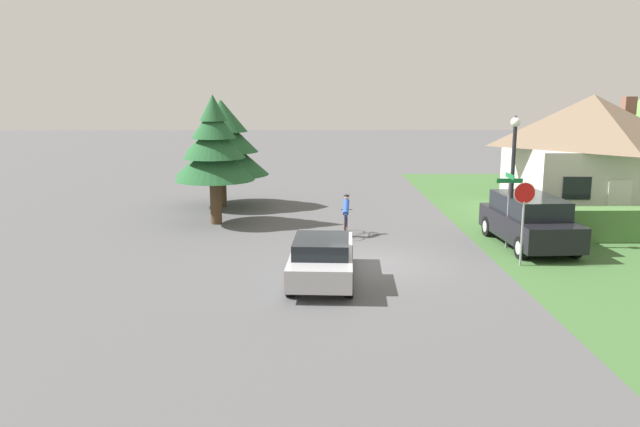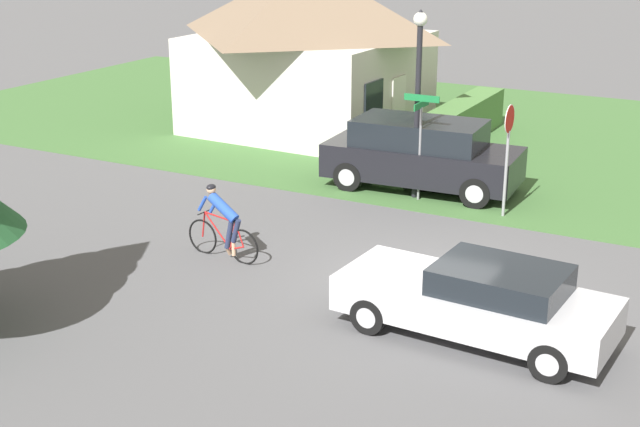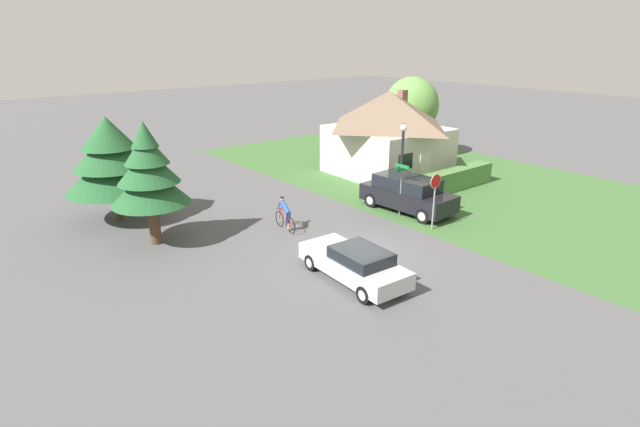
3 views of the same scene
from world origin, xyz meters
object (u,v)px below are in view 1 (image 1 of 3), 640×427
Objects in this scene: cottage_house at (590,153)px; stop_sign at (524,208)px; sedan_left_lane at (322,258)px; cyclist at (346,216)px; street_lamp at (513,164)px; conifer_tall_far at (222,143)px; conifer_tall_near at (214,148)px; parked_suv_right at (529,221)px; street_name_sign at (509,197)px.

cottage_house is 2.70× the size of stop_sign.
sedan_left_lane is 5.86m from cyclist.
stop_sign is at bearing -73.30° from sedan_left_lane.
street_lamp is 13.83m from conifer_tall_far.
cottage_house is 11.80m from cyclist.
conifer_tall_far is (-5.54, 6.24, 2.28)m from cyclist.
conifer_tall_near reaches higher than sedan_left_lane.
street_lamp is (-0.73, -0.13, 2.01)m from parked_suv_right.
sedan_left_lane is 0.94× the size of parked_suv_right.
sedan_left_lane is at bearing 115.25° from parked_suv_right.
cottage_house is 3.92× the size of cyclist.
sedan_left_lane is at bearing -149.76° from street_lamp.
street_lamp reaches higher than stop_sign.
conifer_tall_near is (-5.27, 2.22, 2.39)m from cyclist.
cottage_house is 1.42× the size of conifer_tall_far.
street_lamp is 1.76× the size of street_name_sign.
cottage_house is 16.29m from conifer_tall_near.
parked_suv_right is at bearing -99.62° from cyclist.
street_lamp is 0.87× the size of conifer_tall_near.
conifer_tall_far is at bearing 24.05° from sedan_left_lane.
cyclist reaches higher than sedan_left_lane.
street_lamp is (-5.27, -5.91, 0.20)m from cottage_house.
parked_suv_right is 1.08× the size of street_lamp.
conifer_tall_near is (-16.19, -1.80, 0.40)m from cottage_house.
parked_suv_right is at bearing -112.84° from stop_sign.
stop_sign is 0.50× the size of conifer_tall_near.
conifer_tall_near is (-4.27, 7.99, 2.46)m from sedan_left_lane.
cyclist is at bearing -6.50° from sedan_left_lane.
street_lamp is (6.65, 3.88, 2.25)m from sedan_left_lane.
conifer_tall_near is at bearing 72.98° from cyclist.
cottage_house reaches higher than conifer_tall_far.
conifer_tall_near is at bearing -171.45° from cottage_house.
conifer_tall_far reaches higher than sedan_left_lane.
cottage_house reaches higher than stop_sign.
street_lamp is at bearing -36.04° from conifer_tall_far.
stop_sign reaches higher than sedan_left_lane.
cottage_house is at bearing 48.29° from street_lamp.
street_name_sign is at bearing -95.33° from stop_sign.
street_name_sign is at bearing -36.90° from conifer_tall_far.
cottage_house is 1.55× the size of street_lamp.
street_name_sign is at bearing -130.12° from street_lamp.
street_name_sign is (5.51, -2.05, 1.08)m from cyclist.
conifer_tall_far is (-0.26, 4.02, -0.12)m from conifer_tall_near.
stop_sign is (-1.09, -2.52, 0.94)m from parked_suv_right.
street_name_sign is (-5.40, -6.07, -0.92)m from cottage_house.
street_lamp is at bearing -129.49° from cottage_house.
street_name_sign is at bearing -21.60° from conifer_tall_near.
cottage_house reaches higher than parked_suv_right.
conifer_tall_far is at bearing 93.72° from conifer_tall_near.
street_name_sign is (-0.13, -0.16, -1.11)m from street_lamp.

